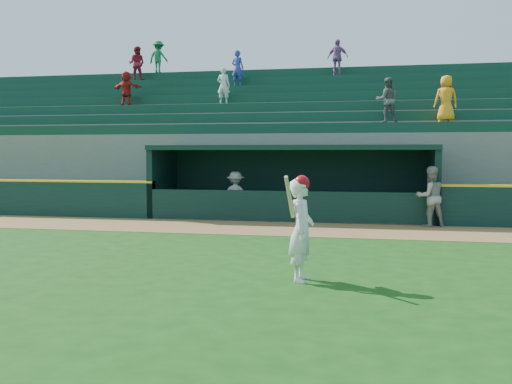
% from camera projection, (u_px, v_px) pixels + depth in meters
% --- Properties ---
extents(ground, '(120.00, 120.00, 0.00)m').
position_uv_depth(ground, '(241.00, 260.00, 11.83)').
color(ground, '#154010').
rests_on(ground, ground).
extents(warning_track, '(40.00, 3.00, 0.01)m').
position_uv_depth(warning_track, '(279.00, 228.00, 16.62)').
color(warning_track, brown).
rests_on(warning_track, ground).
extents(dugout_player_front, '(1.06, 0.94, 1.81)m').
position_uv_depth(dugout_player_front, '(430.00, 197.00, 17.00)').
color(dugout_player_front, gray).
rests_on(dugout_player_front, ground).
extents(dugout_player_inside, '(1.06, 0.66, 1.58)m').
position_uv_depth(dugout_player_inside, '(236.00, 195.00, 19.10)').
color(dugout_player_inside, '#A7A7A2').
rests_on(dugout_player_inside, ground).
extents(dugout, '(9.40, 2.80, 2.46)m').
position_uv_depth(dugout, '(293.00, 178.00, 19.56)').
color(dugout, slate).
rests_on(dugout, ground).
extents(stands, '(34.50, 6.28, 7.50)m').
position_uv_depth(stands, '(308.00, 148.00, 23.95)').
color(stands, slate).
rests_on(stands, ground).
extents(batter_at_plate, '(0.48, 0.82, 1.85)m').
position_uv_depth(batter_at_plate, '(301.00, 228.00, 9.81)').
color(batter_at_plate, silver).
rests_on(batter_at_plate, ground).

